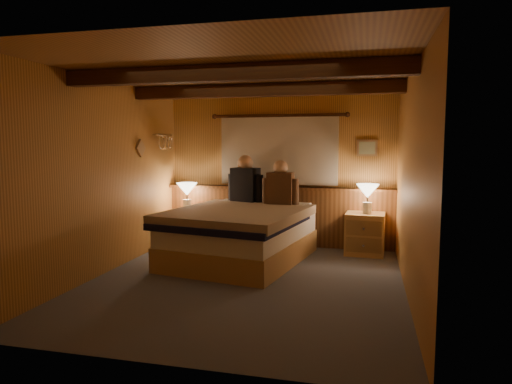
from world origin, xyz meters
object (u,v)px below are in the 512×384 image
(bed, at_px, (240,234))
(nightstand_right, at_px, (365,234))
(duffel_bag, at_px, (202,238))
(lamp_right, at_px, (368,193))
(person_left, at_px, (245,182))
(lamp_left, at_px, (187,191))
(nightstand_left, at_px, (189,227))
(person_right, at_px, (280,186))

(bed, bearing_deg, nightstand_right, 35.80)
(bed, distance_m, duffel_bag, 1.00)
(lamp_right, xyz_separation_m, person_left, (-1.84, 0.04, 0.11))
(nightstand_right, distance_m, lamp_left, 2.84)
(nightstand_right, relative_size, duffel_bag, 1.12)
(nightstand_left, xyz_separation_m, duffel_bag, (0.30, -0.24, -0.12))
(nightstand_left, xyz_separation_m, lamp_right, (2.78, -0.04, 0.63))
(nightstand_left, bearing_deg, nightstand_right, 4.52)
(nightstand_right, relative_size, person_right, 0.90)
(lamp_left, bearing_deg, lamp_right, -0.85)
(lamp_right, height_order, person_left, person_left)
(bed, distance_m, person_left, 1.05)
(lamp_left, relative_size, lamp_right, 1.01)
(nightstand_left, relative_size, person_right, 0.83)
(person_left, bearing_deg, lamp_right, 15.66)
(bed, bearing_deg, duffel_bag, 153.63)
(lamp_left, bearing_deg, person_left, -0.14)
(lamp_right, distance_m, person_left, 1.84)
(nightstand_left, relative_size, lamp_right, 1.31)
(nightstand_right, xyz_separation_m, person_right, (-1.23, -0.17, 0.69))
(nightstand_left, relative_size, duffel_bag, 1.04)
(lamp_right, height_order, duffel_bag, lamp_right)
(lamp_right, height_order, person_right, person_right)
(nightstand_left, bearing_deg, lamp_left, -177.14)
(nightstand_left, bearing_deg, duffel_bag, -33.54)
(bed, distance_m, nightstand_right, 1.85)
(person_right, distance_m, duffel_bag, 1.48)
(duffel_bag, bearing_deg, nightstand_left, 150.00)
(lamp_left, bearing_deg, duffel_bag, -36.42)
(person_left, bearing_deg, bed, -62.77)
(nightstand_left, height_order, person_right, person_right)
(nightstand_left, height_order, lamp_left, lamp_left)
(person_right, height_order, duffel_bag, person_right)
(nightstand_left, distance_m, lamp_right, 2.85)
(nightstand_left, bearing_deg, person_right, -2.24)
(bed, relative_size, duffel_bag, 4.38)
(lamp_right, bearing_deg, bed, -155.13)
(lamp_left, xyz_separation_m, person_right, (1.55, -0.19, 0.13))
(lamp_left, bearing_deg, bed, -36.39)
(bed, xyz_separation_m, lamp_left, (-1.12, 0.82, 0.49))
(nightstand_left, distance_m, lamp_left, 0.58)
(nightstand_left, distance_m, duffel_bag, 0.41)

